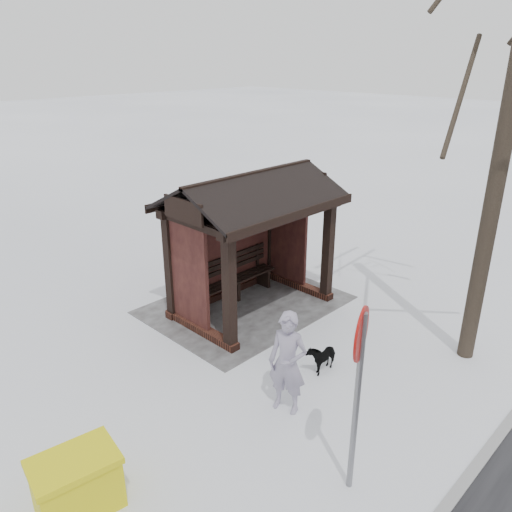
{
  "coord_description": "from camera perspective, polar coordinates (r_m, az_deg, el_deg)",
  "views": [
    {
      "loc": [
        7.04,
        7.03,
        5.28
      ],
      "look_at": [
        0.7,
        0.8,
        1.69
      ],
      "focal_mm": 35.0,
      "sensor_mm": 36.0,
      "label": 1
    }
  ],
  "objects": [
    {
      "name": "trampled_patch",
      "position": [
        11.38,
        -1.13,
        -5.57
      ],
      "size": [
        4.2,
        3.2,
        0.02
      ],
      "primitive_type": "cube",
      "color": "gray",
      "rests_on": "ground"
    },
    {
      "name": "pedestrian",
      "position": [
        7.89,
        3.64,
        -12.1
      ],
      "size": [
        0.58,
        0.72,
        1.72
      ],
      "primitive_type": "imported",
      "rotation": [
        0.0,
        0.0,
        1.88
      ],
      "color": "#958DA6",
      "rests_on": "ground"
    },
    {
      "name": "road_sign",
      "position": [
        6.16,
        11.67,
        -12.15
      ],
      "size": [
        0.64,
        0.27,
        2.63
      ],
      "rotation": [
        0.0,
        0.0,
        0.36
      ],
      "color": "slate",
      "rests_on": "ground"
    },
    {
      "name": "bus_shelter",
      "position": [
        10.53,
        -1.06,
        4.81
      ],
      "size": [
        3.6,
        2.4,
        3.09
      ],
      "color": "#371B14",
      "rests_on": "ground"
    },
    {
      "name": "ground",
      "position": [
        11.26,
        -0.41,
        -5.94
      ],
      "size": [
        120.0,
        120.0,
        0.0
      ],
      "primitive_type": "plane",
      "color": "white",
      "rests_on": "ground"
    },
    {
      "name": "grit_bin",
      "position": [
        7.07,
        -19.78,
        -23.28
      ],
      "size": [
        1.12,
        0.85,
        0.79
      ],
      "rotation": [
        0.0,
        0.0,
        -0.16
      ],
      "color": "#D8CE0C",
      "rests_on": "ground"
    },
    {
      "name": "dog",
      "position": [
        9.17,
        7.5,
        -11.25
      ],
      "size": [
        0.67,
        0.33,
        0.55
      ],
      "primitive_type": "imported",
      "rotation": [
        0.0,
        0.0,
        1.62
      ],
      "color": "black",
      "rests_on": "ground"
    },
    {
      "name": "kerb",
      "position": [
        8.92,
        26.75,
        -16.95
      ],
      "size": [
        120.0,
        0.15,
        0.06
      ],
      "primitive_type": "cube",
      "color": "gray",
      "rests_on": "ground"
    }
  ]
}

